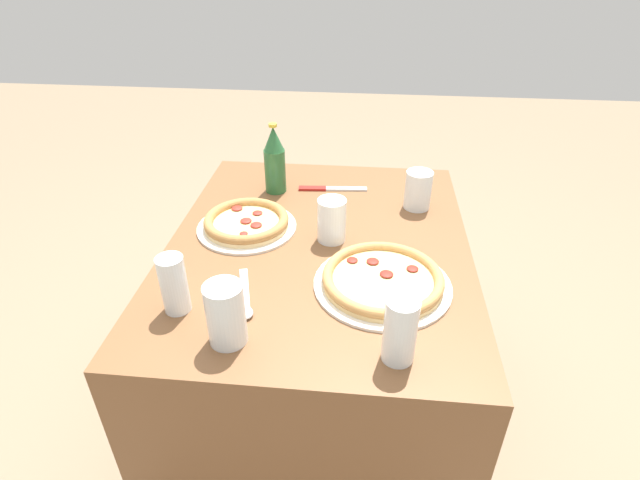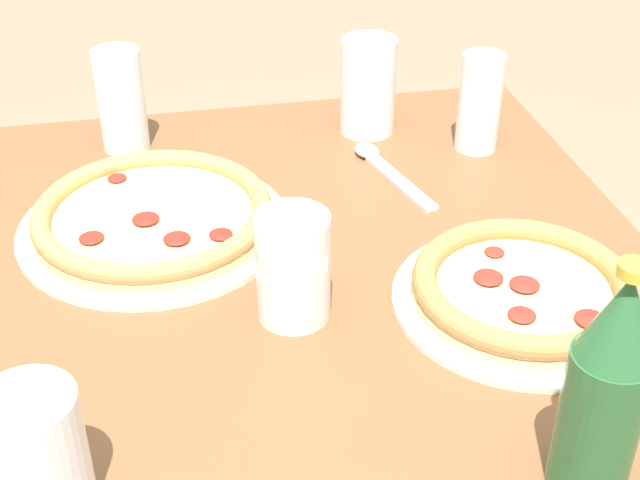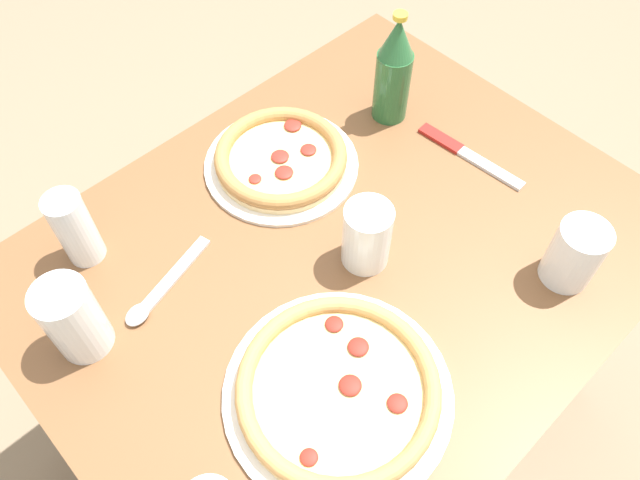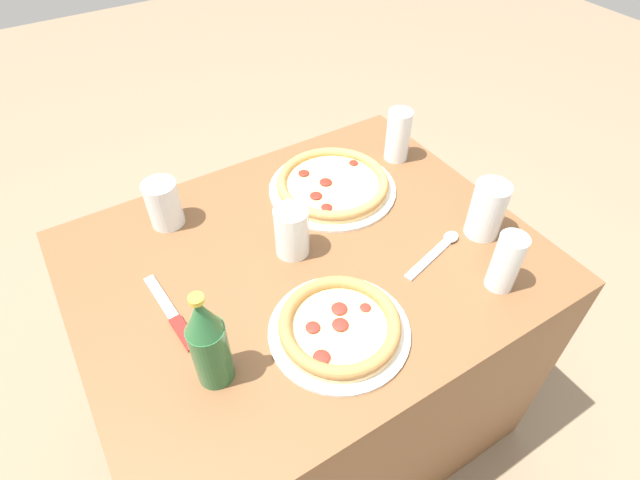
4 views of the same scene
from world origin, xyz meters
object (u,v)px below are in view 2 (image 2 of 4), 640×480
glass_red_wine (479,107)px  spoon (382,165)px  glass_orange_juice (122,105)px  pizza_veggie (153,217)px  glass_lemonade (38,456)px  glass_iced_tea (293,272)px  pizza_salami (523,290)px  glass_water (368,89)px  beer_bottle (606,388)px

glass_red_wine → spoon: glass_red_wine is taller
glass_red_wine → glass_orange_juice: (-0.10, -0.50, 0.00)m
spoon → pizza_veggie: bearing=-73.1°
pizza_veggie → glass_orange_juice: bearing=-172.9°
glass_lemonade → glass_iced_tea: bearing=130.7°
glass_red_wine → pizza_salami: bearing=-12.0°
glass_lemonade → pizza_salami: bearing=109.9°
pizza_veggie → spoon: size_ratio=1.73×
pizza_veggie → glass_water: glass_water is taller
glass_lemonade → beer_bottle: size_ratio=0.52×
pizza_salami → glass_iced_tea: (-0.03, -0.25, 0.04)m
glass_orange_juice → glass_iced_tea: bearing=21.4°
glass_iced_tea → glass_orange_juice: bearing=-158.6°
glass_red_wine → glass_water: bearing=-121.5°
pizza_veggie → beer_bottle: beer_bottle is taller
pizza_salami → spoon: size_ratio=1.47×
pizza_salami → glass_orange_juice: 0.63m
glass_red_wine → beer_bottle: size_ratio=0.62×
glass_red_wine → glass_lemonade: size_ratio=1.19×
pizza_salami → glass_water: glass_water is taller
glass_water → beer_bottle: size_ratio=0.62×
glass_orange_juice → beer_bottle: (0.72, 0.38, 0.04)m
glass_iced_tea → glass_orange_juice: size_ratio=0.84×
glass_iced_tea → glass_orange_juice: (-0.44, -0.17, 0.01)m
pizza_veggie → spoon: 0.34m
glass_orange_juice → spoon: bearing=68.4°
glass_lemonade → glass_iced_tea: glass_iced_tea is taller
pizza_salami → glass_red_wine: size_ratio=2.02×
glass_red_wine → glass_iced_tea: 0.47m
pizza_salami → glass_orange_juice: size_ratio=1.95×
pizza_salami → glass_lemonade: size_ratio=2.41×
spoon → beer_bottle: bearing=2.9°
glass_red_wine → glass_water: 0.17m
beer_bottle → spoon: bearing=-177.1°
glass_red_wine → pizza_veggie: bearing=-74.2°
glass_iced_tea → glass_water: bearing=156.2°
pizza_veggie → glass_red_wine: (-0.13, 0.47, 0.04)m
pizza_veggie → glass_water: bearing=123.8°
glass_red_wine → spoon: size_ratio=0.73×
glass_orange_juice → pizza_salami: bearing=41.8°
pizza_salami → spoon: 0.34m
beer_bottle → spoon: 0.59m
glass_water → glass_orange_juice: (-0.02, -0.36, -0.00)m
glass_water → beer_bottle: 0.71m
glass_red_wine → beer_bottle: (0.62, -0.12, 0.04)m
pizza_salami → pizza_veggie: 0.46m
pizza_veggie → glass_orange_juice: size_ratio=2.29×
glass_iced_tea → glass_orange_juice: glass_orange_juice is taller
beer_bottle → spoon: size_ratio=1.18×
beer_bottle → pizza_veggie: bearing=-144.2°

